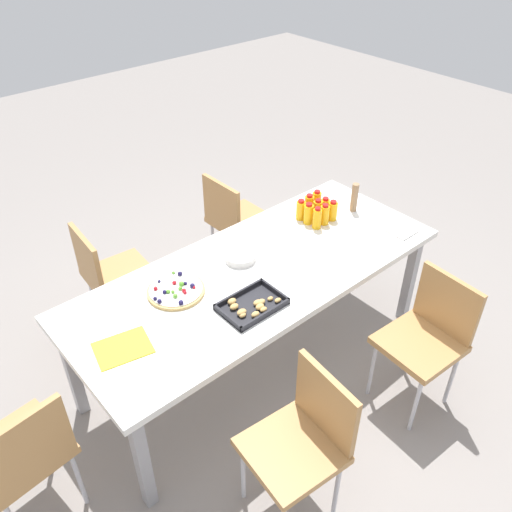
{
  "coord_description": "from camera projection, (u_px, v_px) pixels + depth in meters",
  "views": [
    {
      "loc": [
        1.57,
        1.79,
        2.58
      ],
      "look_at": [
        -0.06,
        -0.08,
        0.75
      ],
      "focal_mm": 37.17,
      "sensor_mm": 36.0,
      "label": 1
    }
  ],
  "objects": [
    {
      "name": "party_table",
      "position": [
        258.0,
        278.0,
        3.05
      ],
      "size": [
        2.24,
        0.9,
        0.73
      ],
      "color": "white",
      "rests_on": "ground_plane"
    },
    {
      "name": "juice_bottle_0",
      "position": [
        317.0,
        201.0,
        3.5
      ],
      "size": [
        0.06,
        0.06,
        0.15
      ],
      "color": "#F9AC14",
      "rests_on": "party_table"
    },
    {
      "name": "chair_near_right",
      "position": [
        109.0,
        273.0,
        3.37
      ],
      "size": [
        0.43,
        0.43,
        0.83
      ],
      "rotation": [
        0.0,
        0.0,
        1.5
      ],
      "color": "#B7844C",
      "rests_on": "ground_plane"
    },
    {
      "name": "juice_bottle_6",
      "position": [
        333.0,
        211.0,
        3.41
      ],
      "size": [
        0.06,
        0.06,
        0.14
      ],
      "color": "#FAAD14",
      "rests_on": "party_table"
    },
    {
      "name": "cardboard_tube",
      "position": [
        354.0,
        197.0,
        3.48
      ],
      "size": [
        0.04,
        0.04,
        0.2
      ],
      "primitive_type": "cylinder",
      "color": "#9E7A56",
      "rests_on": "party_table"
    },
    {
      "name": "napkin_stack",
      "position": [
        401.0,
        231.0,
        3.33
      ],
      "size": [
        0.15,
        0.15,
        0.01
      ],
      "primitive_type": "cube",
      "color": "white",
      "rests_on": "party_table"
    },
    {
      "name": "chair_far_left",
      "position": [
        429.0,
        332.0,
        2.93
      ],
      "size": [
        0.43,
        0.43,
        0.83
      ],
      "rotation": [
        0.0,
        0.0,
        -1.64
      ],
      "color": "#B7844C",
      "rests_on": "ground_plane"
    },
    {
      "name": "chair_near_left",
      "position": [
        234.0,
        218.0,
        3.9
      ],
      "size": [
        0.41,
        0.41,
        0.83
      ],
      "rotation": [
        0.0,
        0.0,
        1.59
      ],
      "color": "#B7844C",
      "rests_on": "ground_plane"
    },
    {
      "name": "ground_plane",
      "position": [
        257.0,
        358.0,
        3.45
      ],
      "size": [
        12.0,
        12.0,
        0.0
      ],
      "primitive_type": "plane",
      "color": "gray"
    },
    {
      "name": "juice_bottle_5",
      "position": [
        308.0,
        214.0,
        3.37
      ],
      "size": [
        0.06,
        0.06,
        0.15
      ],
      "color": "#F9AE14",
      "rests_on": "party_table"
    },
    {
      "name": "juice_bottle_8",
      "position": [
        317.0,
        218.0,
        3.33
      ],
      "size": [
        0.06,
        0.06,
        0.15
      ],
      "color": "#F9AD14",
      "rests_on": "party_table"
    },
    {
      "name": "paper_folder",
      "position": [
        123.0,
        348.0,
        2.52
      ],
      "size": [
        0.3,
        0.25,
        0.01
      ],
      "primitive_type": "cube",
      "rotation": [
        0.0,
        0.0,
        -0.22
      ],
      "color": "yellow",
      "rests_on": "party_table"
    },
    {
      "name": "fruit_pizza",
      "position": [
        176.0,
        290.0,
        2.85
      ],
      "size": [
        0.31,
        0.31,
        0.05
      ],
      "color": "tan",
      "rests_on": "party_table"
    },
    {
      "name": "chair_end",
      "position": [
        23.0,
        454.0,
        2.33
      ],
      "size": [
        0.44,
        0.44,
        0.83
      ],
      "rotation": [
        0.0,
        0.0,
        3.26
      ],
      "color": "#B7844C",
      "rests_on": "ground_plane"
    },
    {
      "name": "juice_bottle_7",
      "position": [
        325.0,
        215.0,
        3.37
      ],
      "size": [
        0.06,
        0.06,
        0.14
      ],
      "color": "#FAAC14",
      "rests_on": "party_table"
    },
    {
      "name": "juice_bottle_4",
      "position": [
        317.0,
        210.0,
        3.41
      ],
      "size": [
        0.06,
        0.06,
        0.15
      ],
      "color": "#F9AC14",
      "rests_on": "party_table"
    },
    {
      "name": "chair_far_right",
      "position": [
        304.0,
        436.0,
        2.4
      ],
      "size": [
        0.44,
        0.44,
        0.83
      ],
      "rotation": [
        0.0,
        0.0,
        -1.68
      ],
      "color": "#B7844C",
      "rests_on": "ground_plane"
    },
    {
      "name": "juice_bottle_2",
      "position": [
        301.0,
        210.0,
        3.41
      ],
      "size": [
        0.06,
        0.06,
        0.14
      ],
      "color": "#F9AC14",
      "rests_on": "party_table"
    },
    {
      "name": "juice_bottle_3",
      "position": [
        325.0,
        207.0,
        3.45
      ],
      "size": [
        0.06,
        0.06,
        0.13
      ],
      "color": "#FAAC14",
      "rests_on": "party_table"
    },
    {
      "name": "juice_bottle_1",
      "position": [
        309.0,
        205.0,
        3.45
      ],
      "size": [
        0.06,
        0.06,
        0.15
      ],
      "color": "#F9AD14",
      "rests_on": "party_table"
    },
    {
      "name": "snack_tray",
      "position": [
        252.0,
        306.0,
        2.75
      ],
      "size": [
        0.33,
        0.23,
        0.04
      ],
      "color": "black",
      "rests_on": "party_table"
    },
    {
      "name": "plate_stack",
      "position": [
        240.0,
        257.0,
        3.08
      ],
      "size": [
        0.18,
        0.18,
        0.04
      ],
      "color": "silver",
      "rests_on": "party_table"
    }
  ]
}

